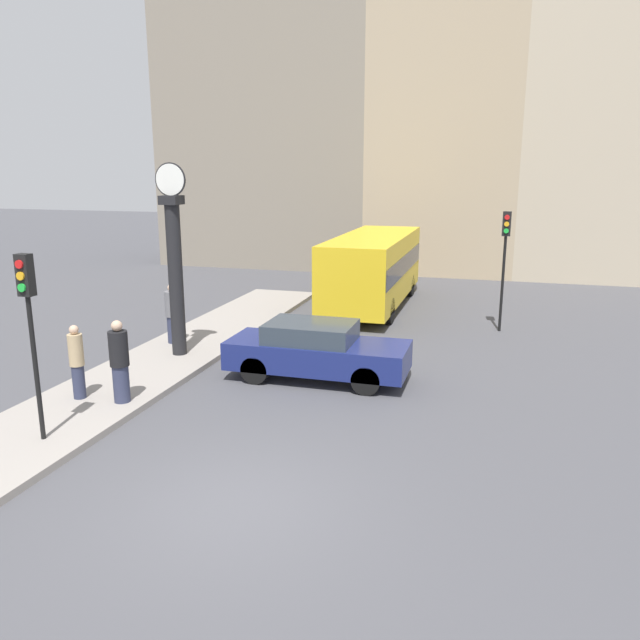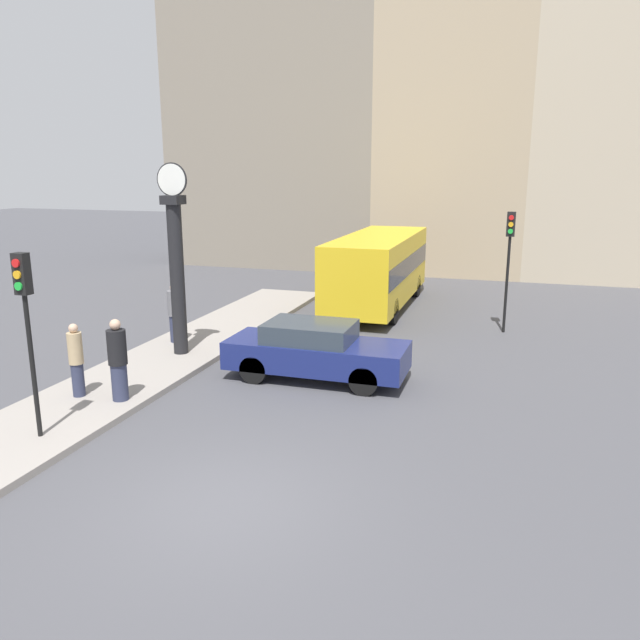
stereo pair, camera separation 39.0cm
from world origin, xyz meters
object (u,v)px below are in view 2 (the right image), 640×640
object	(u,v)px
street_clock	(177,266)
pedestrian_tan_coat	(76,360)
sedan_car	(315,350)
pedestrian_grey_jacket	(175,313)
traffic_light_near	(26,307)
bus_distant	(378,267)
traffic_light_far	(509,247)
pedestrian_black_jacket	(118,360)

from	to	relation	value
street_clock	pedestrian_tan_coat	size ratio (longest dim) A/B	3.07
street_clock	pedestrian_tan_coat	world-z (taller)	street_clock
sedan_car	pedestrian_grey_jacket	bearing A→B (deg)	162.10
traffic_light_near	pedestrian_tan_coat	bearing A→B (deg)	109.13
bus_distant	sedan_car	bearing A→B (deg)	-87.81
pedestrian_grey_jacket	traffic_light_near	bearing A→B (deg)	-81.87
sedan_car	traffic_light_far	size ratio (longest dim) A/B	1.16
pedestrian_tan_coat	pedestrian_black_jacket	size ratio (longest dim) A/B	0.91
pedestrian_tan_coat	pedestrian_grey_jacket	xyz separation A→B (m)	(-0.25, 4.68, 0.02)
pedestrian_black_jacket	street_clock	bearing A→B (deg)	98.90
bus_distant	pedestrian_grey_jacket	bearing A→B (deg)	-122.46
sedan_car	pedestrian_tan_coat	distance (m)	5.56
traffic_light_near	pedestrian_grey_jacket	bearing A→B (deg)	98.13
bus_distant	street_clock	distance (m)	8.98
sedan_car	bus_distant	bearing A→B (deg)	92.19
traffic_light_far	pedestrian_black_jacket	world-z (taller)	traffic_light_far
pedestrian_grey_jacket	pedestrian_black_jacket	size ratio (longest dim) A/B	0.95
bus_distant	traffic_light_far	bearing A→B (deg)	-27.52
sedan_car	pedestrian_black_jacket	size ratio (longest dim) A/B	2.43
traffic_light_near	pedestrian_tan_coat	size ratio (longest dim) A/B	2.10
traffic_light_far	street_clock	distance (m)	10.19
traffic_light_near	pedestrian_tan_coat	world-z (taller)	traffic_light_near
sedan_car	street_clock	bearing A→B (deg)	171.95
pedestrian_grey_jacket	pedestrian_tan_coat	bearing A→B (deg)	-86.94
traffic_light_far	street_clock	bearing A→B (deg)	-146.45
sedan_car	pedestrian_black_jacket	bearing A→B (deg)	-139.38
traffic_light_far	street_clock	world-z (taller)	street_clock
pedestrian_tan_coat	pedestrian_black_jacket	world-z (taller)	pedestrian_black_jacket
sedan_car	bus_distant	xyz separation A→B (m)	(-0.33, 8.66, 0.81)
street_clock	pedestrian_black_jacket	bearing A→B (deg)	-81.10
pedestrian_tan_coat	pedestrian_black_jacket	xyz separation A→B (m)	(1.04, 0.07, 0.07)
traffic_light_far	pedestrian_tan_coat	distance (m)	13.05
pedestrian_tan_coat	pedestrian_grey_jacket	distance (m)	4.69
sedan_car	pedestrian_tan_coat	xyz separation A→B (m)	(-4.59, -3.11, 0.25)
traffic_light_near	pedestrian_grey_jacket	distance (m)	7.00
sedan_car	traffic_light_near	world-z (taller)	traffic_light_near
sedan_car	street_clock	size ratio (longest dim) A/B	0.87
bus_distant	traffic_light_near	xyz separation A→B (m)	(-3.55, -13.83, 1.13)
traffic_light_near	pedestrian_black_jacket	size ratio (longest dim) A/B	1.92
street_clock	pedestrian_tan_coat	bearing A→B (deg)	-97.29
pedestrian_grey_jacket	pedestrian_black_jacket	xyz separation A→B (m)	(1.29, -4.61, 0.05)
bus_distant	pedestrian_tan_coat	distance (m)	12.54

